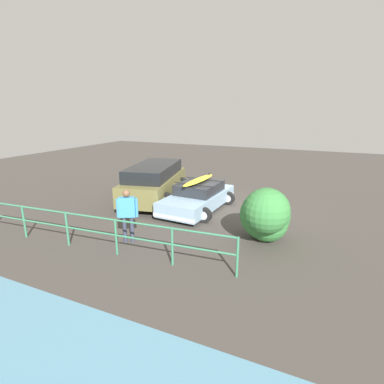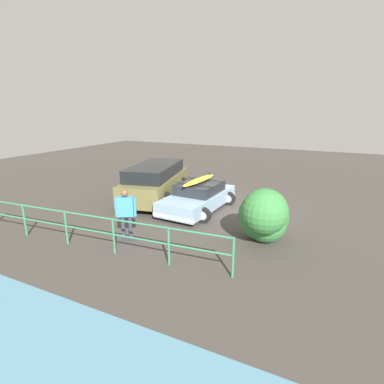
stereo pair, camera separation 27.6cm
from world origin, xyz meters
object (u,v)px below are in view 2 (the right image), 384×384
Objects in this scene: suv_car at (155,181)px; person_bystander at (126,211)px; sedan_car at (198,197)px; bush_near_left at (264,216)px.

person_bystander is at bearing 110.88° from suv_car.
bush_near_left reaches higher than sedan_car.
bush_near_left reaches higher than suv_car.
person_bystander is (0.77, 4.00, 0.50)m from sedan_car.
bush_near_left is (-4.06, -1.92, -0.17)m from person_bystander.
suv_car is 6.29m from bush_near_left.
suv_car is 4.76m from person_bystander.
sedan_car is 1.97× the size of bush_near_left.
bush_near_left is at bearing 147.65° from sedan_car.
sedan_car is at bearing 169.67° from suv_car.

